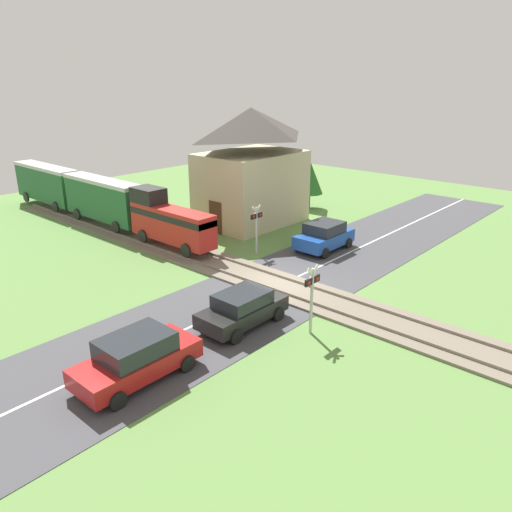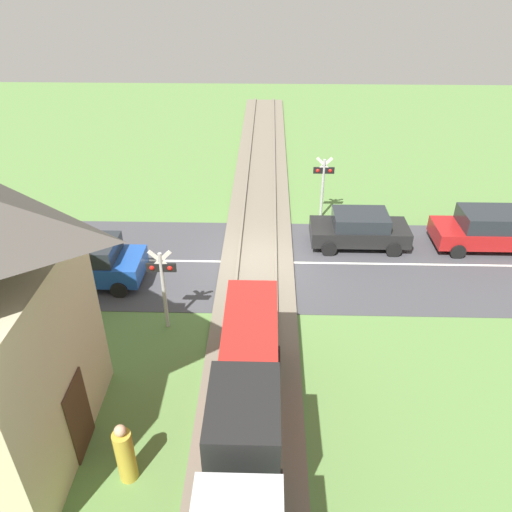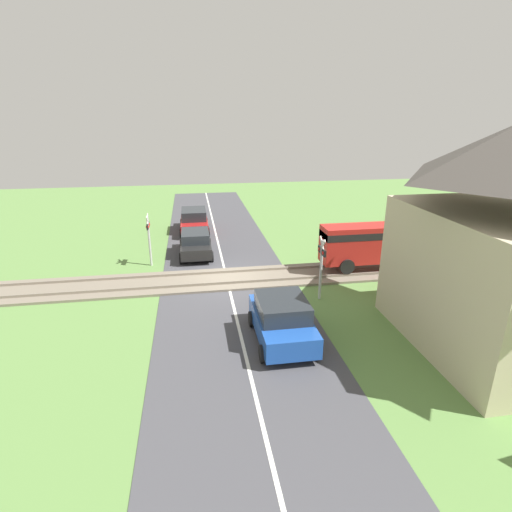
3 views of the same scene
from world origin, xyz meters
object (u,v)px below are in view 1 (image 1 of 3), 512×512
Objects in this scene: crossing_signal_west_approach at (312,290)px; pedestrian_by_station at (193,223)px; car_near_crossing at (242,308)px; car_behind_queue at (137,357)px; crossing_signal_east_approach at (257,223)px; train at (97,198)px; station_building at (251,168)px; car_far_side at (324,236)px.

crossing_signal_west_approach is 1.68× the size of pedestrian_by_station.
car_near_crossing is at bearing -122.37° from pedestrian_by_station.
car_behind_queue is 13.16m from crossing_signal_east_approach.
station_building is at bearing -44.91° from train.
crossing_signal_west_approach is at bearing -112.58° from pedestrian_by_station.
station_building is (16.57, 9.91, 2.95)m from car_behind_queue.
car_near_crossing is 1.37× the size of crossing_signal_west_approach.
pedestrian_by_station is at bearing 67.42° from crossing_signal_west_approach.
crossing_signal_west_approach is 0.37× the size of station_building.
train is 7.52× the size of crossing_signal_east_approach.
pedestrian_by_station reaches higher than car_behind_queue.
car_far_side is (5.94, -14.36, -1.04)m from train.
car_near_crossing is 1.04× the size of car_far_side.
car_near_crossing is 2.29× the size of pedestrian_by_station.
car_far_side is 1.31× the size of crossing_signal_west_approach.
station_building is (7.35, -7.33, 1.89)m from train.
train is 10.55m from station_building.
crossing_signal_east_approach reaches higher than car_near_crossing.
crossing_signal_west_approach is 14.30m from pedestrian_by_station.
crossing_signal_east_approach is (5.54, 7.80, 0.00)m from crossing_signal_west_approach.
pedestrian_by_station is (2.70, -6.53, -1.11)m from train.
crossing_signal_west_approach is at bearing -129.30° from station_building.
crossing_signal_west_approach is 1.00× the size of crossing_signal_east_approach.
station_building reaches higher than car_near_crossing.
car_far_side reaches higher than car_behind_queue.
crossing_signal_west_approach reaches higher than car_near_crossing.
car_far_side is 15.43m from car_behind_queue.
car_behind_queue reaches higher than car_near_crossing.
train is at bearing 103.10° from crossing_signal_east_approach.
car_far_side is at bearing -37.82° from crossing_signal_east_approach.
car_behind_queue is (-15.15, -2.88, -0.03)m from car_far_side.
car_behind_queue is at bearing 159.13° from crossing_signal_west_approach.
station_building is (11.43, 9.91, 3.01)m from car_near_crossing.
car_near_crossing is at bearing -139.09° from station_building.
car_far_side is at bearing -101.38° from station_building.
station_building is at bearing 30.88° from car_behind_queue.
car_far_side is at bearing 16.04° from car_near_crossing.
crossing_signal_east_approach reaches higher than car_far_side.
train reaches higher than car_far_side.
crossing_signal_east_approach is at bearing -76.90° from train.
car_far_side is 7.74m from station_building.
station_building is 5.59m from pedestrian_by_station.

